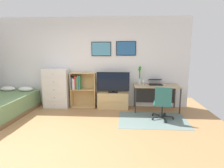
{
  "coord_description": "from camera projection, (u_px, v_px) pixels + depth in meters",
  "views": [
    {
      "loc": [
        1.15,
        -3.4,
        1.75
      ],
      "look_at": [
        0.82,
        1.5,
        0.86
      ],
      "focal_mm": 30.62,
      "sensor_mm": 36.0,
      "label": 1
    }
  ],
  "objects": [
    {
      "name": "ground_plane",
      "position": [
        65.0,
        140.0,
        3.72
      ],
      "size": [
        7.2,
        7.2,
        0.0
      ],
      "primitive_type": "plane",
      "color": "#A87A4C"
    },
    {
      "name": "wall_back_with_posters",
      "position": [
        88.0,
        62.0,
        5.86
      ],
      "size": [
        6.12,
        0.09,
        2.7
      ],
      "color": "white",
      "rests_on": "ground_plane"
    },
    {
      "name": "area_rug",
      "position": [
        153.0,
        120.0,
        4.8
      ],
      "size": [
        1.7,
        1.2,
        0.01
      ],
      "primitive_type": "cube",
      "color": "slate",
      "rests_on": "ground_plane"
    },
    {
      "name": "bed",
      "position": [
        2.0,
        105.0,
        5.16
      ],
      "size": [
        1.33,
        2.04,
        0.64
      ],
      "rotation": [
        0.0,
        0.0,
        -0.02
      ],
      "color": "brown",
      "rests_on": "ground_plane"
    },
    {
      "name": "dresser",
      "position": [
        57.0,
        88.0,
        5.79
      ],
      "size": [
        0.74,
        0.46,
        1.18
      ],
      "color": "white",
      "rests_on": "ground_plane"
    },
    {
      "name": "bookshelf",
      "position": [
        81.0,
        87.0,
        5.81
      ],
      "size": [
        0.75,
        0.3,
        1.07
      ],
      "color": "tan",
      "rests_on": "ground_plane"
    },
    {
      "name": "tv_stand",
      "position": [
        113.0,
        100.0,
        5.76
      ],
      "size": [
        0.91,
        0.41,
        0.49
      ],
      "color": "tan",
      "rests_on": "ground_plane"
    },
    {
      "name": "television",
      "position": [
        113.0,
        82.0,
        5.63
      ],
      "size": [
        0.97,
        0.16,
        0.61
      ],
      "color": "black",
      "rests_on": "tv_stand"
    },
    {
      "name": "desk",
      "position": [
        156.0,
        89.0,
        5.57
      ],
      "size": [
        1.27,
        0.64,
        0.74
      ],
      "color": "tan",
      "rests_on": "ground_plane"
    },
    {
      "name": "office_chair",
      "position": [
        163.0,
        102.0,
        4.73
      ],
      "size": [
        0.58,
        0.58,
        0.86
      ],
      "rotation": [
        0.0,
        0.0,
        -0.16
      ],
      "color": "#232326",
      "rests_on": "ground_plane"
    },
    {
      "name": "laptop",
      "position": [
        155.0,
        82.0,
        5.58
      ],
      "size": [
        0.39,
        0.42,
        0.17
      ],
      "rotation": [
        0.0,
        0.0,
        0.03
      ],
      "color": "black",
      "rests_on": "desk"
    },
    {
      "name": "computer_mouse",
      "position": [
        165.0,
        85.0,
        5.46
      ],
      "size": [
        0.06,
        0.1,
        0.03
      ],
      "primitive_type": "ellipsoid",
      "color": "silver",
      "rests_on": "desk"
    },
    {
      "name": "bamboo_vase",
      "position": [
        140.0,
        75.0,
        5.67
      ],
      "size": [
        0.09,
        0.11,
        0.52
      ],
      "color": "silver",
      "rests_on": "desk"
    },
    {
      "name": "wine_glass",
      "position": [
        144.0,
        81.0,
        5.41
      ],
      "size": [
        0.07,
        0.07,
        0.18
      ],
      "color": "silver",
      "rests_on": "desk"
    }
  ]
}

